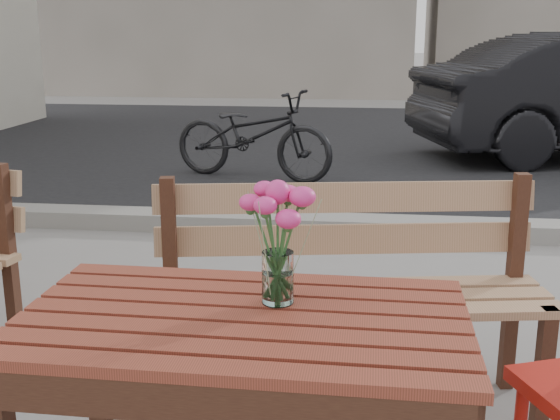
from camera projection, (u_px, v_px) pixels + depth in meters
name	position (u px, v px, depth m)	size (l,w,h in m)	color
street	(357.00, 171.00, 6.86)	(30.00, 8.12, 0.12)	black
main_table	(243.00, 356.00, 1.79)	(1.14, 0.68, 0.70)	maroon
main_bench	(348.00, 268.00, 2.57)	(1.48, 0.66, 0.89)	#9B7350
main_vase	(278.00, 228.00, 1.79)	(0.18, 0.18, 0.33)	white
bicycle	(253.00, 135.00, 6.58)	(0.56, 1.60, 0.84)	black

